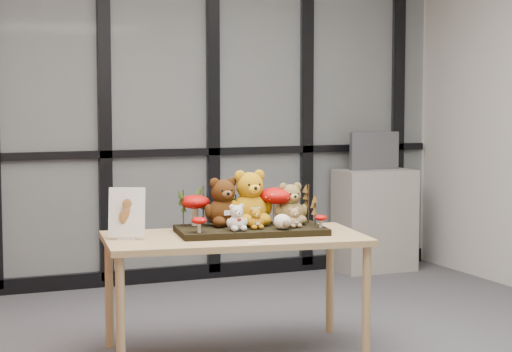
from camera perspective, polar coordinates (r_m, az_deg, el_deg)
name	(u,v)px	position (r m, az deg, el deg)	size (l,w,h in m)	color
room_shell	(290,65)	(5.13, 2.09, 6.83)	(5.00, 5.00, 5.00)	#BAB8AF
glass_partition	(160,107)	(7.44, -5.93, 4.25)	(4.90, 0.06, 2.78)	#2D383F
display_table	(234,247)	(5.41, -1.34, -4.37)	(1.59, 0.96, 0.70)	tan
diorama_tray	(251,230)	(5.47, -0.32, -3.35)	(0.86, 0.43, 0.04)	black
bear_pooh_yellow	(250,195)	(5.54, -0.40, -1.16)	(0.28, 0.25, 0.36)	#C0830C
bear_brown_medium	(223,199)	(5.51, -2.04, -1.44)	(0.24, 0.22, 0.32)	#3F2009
bear_tan_back	(290,201)	(5.59, 2.13, -1.56)	(0.21, 0.19, 0.28)	olive
bear_small_yellow	(256,217)	(5.38, -0.02, -2.57)	(0.10, 0.09, 0.13)	#AC6E11
bear_white_bow	(237,216)	(5.32, -1.20, -2.48)	(0.13, 0.12, 0.17)	silver
bear_beige_small	(294,216)	(5.45, 2.36, -2.50)	(0.10, 0.09, 0.13)	#A17D53
plush_cream_hedgehog	(282,221)	(5.37, 1.63, -2.78)	(0.08, 0.07, 0.10)	white
mushroom_back_left	(195,209)	(5.54, -3.78, -2.01)	(0.18, 0.18, 0.20)	#A30805
mushroom_back_right	(277,204)	(5.59, 1.29, -1.72)	(0.22, 0.22, 0.24)	#A30805
mushroom_front_left	(199,224)	(5.26, -3.52, -2.96)	(0.09, 0.09, 0.10)	#A30805
mushroom_front_right	(321,221)	(5.45, 4.01, -2.75)	(0.08, 0.08, 0.08)	#A30805
sprig_green_far_left	(183,208)	(5.49, -4.50, -1.99)	(0.05, 0.05, 0.22)	#1D3C0D
sprig_green_mid_left	(203,205)	(5.56, -3.27, -1.82)	(0.05, 0.05, 0.23)	#1D3C0D
sprig_dry_far_right	(308,203)	(5.65, 3.25, -1.70)	(0.05, 0.05, 0.24)	brown
sprig_dry_mid_right	(315,210)	(5.55, 3.67, -2.11)	(0.05, 0.05, 0.18)	brown
sprig_green_centre	(236,209)	(5.61, -1.27, -2.05)	(0.05, 0.05, 0.18)	#1D3C0D
sign_holder	(127,215)	(5.29, -7.95, -2.40)	(0.21, 0.14, 0.29)	silver
label_card	(255,243)	(5.12, -0.09, -4.14)	(0.08, 0.03, 0.00)	white
cabinet	(375,220)	(8.04, 7.31, -2.72)	(0.65, 0.38, 0.87)	gray
monitor	(374,151)	(8.00, 7.30, 1.55)	(0.46, 0.05, 0.32)	#4B4E53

